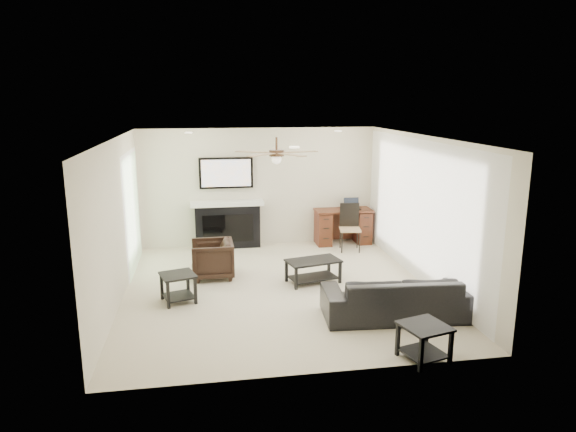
% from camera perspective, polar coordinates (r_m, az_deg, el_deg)
% --- Properties ---
extents(room_shell, '(5.50, 5.54, 2.52)m').
position_cam_1_polar(room_shell, '(8.29, 0.04, 3.14)').
color(room_shell, beige).
rests_on(room_shell, ground).
extents(sofa, '(2.20, 0.99, 0.63)m').
position_cam_1_polar(sofa, '(7.64, 12.09, -8.72)').
color(sofa, black).
rests_on(sofa, ground).
extents(armchair, '(0.74, 0.72, 0.66)m').
position_cam_1_polar(armchair, '(9.16, -8.40, -4.76)').
color(armchair, black).
rests_on(armchair, ground).
extents(coffee_table, '(0.99, 0.69, 0.40)m').
position_cam_1_polar(coffee_table, '(8.87, 2.81, -6.14)').
color(coffee_table, black).
rests_on(coffee_table, ground).
extents(end_table_near, '(0.64, 0.64, 0.45)m').
position_cam_1_polar(end_table_near, '(6.57, 14.86, -13.42)').
color(end_table_near, black).
rests_on(end_table_near, ground).
extents(end_table_left, '(0.62, 0.62, 0.45)m').
position_cam_1_polar(end_table_left, '(8.22, -12.09, -7.81)').
color(end_table_left, black).
rests_on(end_table_left, ground).
extents(fireplace_unit, '(1.52, 0.34, 1.91)m').
position_cam_1_polar(fireplace_unit, '(10.79, -6.78, 1.40)').
color(fireplace_unit, black).
rests_on(fireplace_unit, ground).
extents(desk, '(1.22, 0.56, 0.76)m').
position_cam_1_polar(desk, '(11.21, 6.12, -1.16)').
color(desk, '#3A210E').
rests_on(desk, ground).
extents(desk_chair, '(0.49, 0.50, 0.97)m').
position_cam_1_polar(desk_chair, '(10.67, 6.92, -1.32)').
color(desk_chair, black).
rests_on(desk_chair, ground).
extents(laptop, '(0.33, 0.24, 0.23)m').
position_cam_1_polar(laptop, '(11.14, 7.20, 1.33)').
color(laptop, black).
rests_on(laptop, desk).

